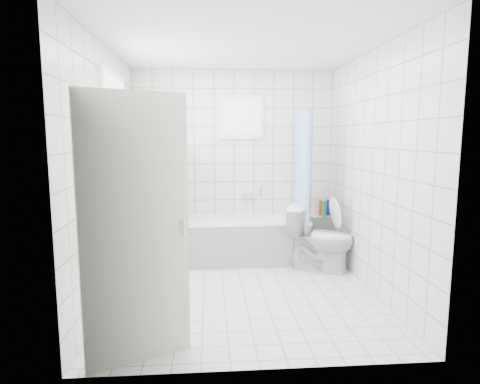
{
  "coord_description": "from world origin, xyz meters",
  "views": [
    {
      "loc": [
        -0.36,
        -4.19,
        1.68
      ],
      "look_at": [
        -0.01,
        0.35,
        1.05
      ],
      "focal_mm": 30.0,
      "sensor_mm": 36.0,
      "label": 1
    }
  ],
  "objects": [
    {
      "name": "ground",
      "position": [
        0.0,
        0.0,
        0.0
      ],
      "size": [
        3.0,
        3.0,
        0.0
      ],
      "primitive_type": "plane",
      "color": "white",
      "rests_on": "ground"
    },
    {
      "name": "ceiling",
      "position": [
        0.0,
        0.0,
        2.6
      ],
      "size": [
        3.0,
        3.0,
        0.0
      ],
      "primitive_type": "plane",
      "rotation": [
        3.14,
        0.0,
        0.0
      ],
      "color": "white",
      "rests_on": "ground"
    },
    {
      "name": "wall_back",
      "position": [
        0.0,
        1.5,
        1.3
      ],
      "size": [
        2.8,
        0.02,
        2.6
      ],
      "primitive_type": "cube",
      "color": "white",
      "rests_on": "ground"
    },
    {
      "name": "wall_front",
      "position": [
        0.0,
        -1.5,
        1.3
      ],
      "size": [
        2.8,
        0.02,
        2.6
      ],
      "primitive_type": "cube",
      "color": "white",
      "rests_on": "ground"
    },
    {
      "name": "wall_left",
      "position": [
        -1.4,
        0.0,
        1.3
      ],
      "size": [
        0.02,
        3.0,
        2.6
      ],
      "primitive_type": "cube",
      "color": "white",
      "rests_on": "ground"
    },
    {
      "name": "wall_right",
      "position": [
        1.4,
        0.0,
        1.3
      ],
      "size": [
        0.02,
        3.0,
        2.6
      ],
      "primitive_type": "cube",
      "color": "white",
      "rests_on": "ground"
    },
    {
      "name": "window_left",
      "position": [
        -1.35,
        0.3,
        1.6
      ],
      "size": [
        0.01,
        0.9,
        1.4
      ],
      "primitive_type": "cube",
      "color": "white",
      "rests_on": "wall_left"
    },
    {
      "name": "window_back",
      "position": [
        0.1,
        1.46,
        1.95
      ],
      "size": [
        0.5,
        0.01,
        0.5
      ],
      "primitive_type": "cube",
      "color": "white",
      "rests_on": "wall_back"
    },
    {
      "name": "window_sill",
      "position": [
        -1.31,
        0.3,
        0.86
      ],
      "size": [
        0.18,
        1.02,
        0.08
      ],
      "primitive_type": "cube",
      "color": "white",
      "rests_on": "wall_left"
    },
    {
      "name": "door",
      "position": [
        -0.89,
        -1.31,
        1.0
      ],
      "size": [
        0.74,
        0.38,
        2.0
      ],
      "primitive_type": "cube",
      "rotation": [
        0.0,
        0.0,
        -1.12
      ],
      "color": "silver",
      "rests_on": "ground"
    },
    {
      "name": "bathtub",
      "position": [
        0.1,
        1.12,
        0.29
      ],
      "size": [
        1.72,
        0.77,
        0.58
      ],
      "color": "white",
      "rests_on": "ground"
    },
    {
      "name": "partition_wall",
      "position": [
        -0.83,
        1.07,
        0.75
      ],
      "size": [
        0.15,
        0.85,
        1.5
      ],
      "primitive_type": "cube",
      "color": "white",
      "rests_on": "ground"
    },
    {
      "name": "tiled_ledge",
      "position": [
        1.29,
        1.38,
        0.28
      ],
      "size": [
        0.4,
        0.24,
        0.55
      ],
      "primitive_type": "cube",
      "color": "white",
      "rests_on": "ground"
    },
    {
      "name": "toilet",
      "position": [
        1.03,
        0.63,
        0.41
      ],
      "size": [
        0.91,
        0.72,
        0.82
      ],
      "primitive_type": "imported",
      "rotation": [
        0.0,
        0.0,
        1.19
      ],
      "color": "white",
      "rests_on": "ground"
    },
    {
      "name": "curtain_rod",
      "position": [
        0.9,
        1.1,
        2.0
      ],
      "size": [
        0.02,
        0.8,
        0.02
      ],
      "primitive_type": "cylinder",
      "rotation": [
        1.57,
        0.0,
        0.0
      ],
      "color": "silver",
      "rests_on": "wall_back"
    },
    {
      "name": "shower_curtain",
      "position": [
        0.9,
        0.97,
        1.1
      ],
      "size": [
        0.14,
        0.48,
        1.78
      ],
      "primitive_type": null,
      "color": "#5093ED",
      "rests_on": "curtain_rod"
    },
    {
      "name": "tub_faucet",
      "position": [
        0.2,
        1.46,
        0.85
      ],
      "size": [
        0.18,
        0.06,
        0.06
      ],
      "primitive_type": "cube",
      "color": "silver",
      "rests_on": "wall_back"
    },
    {
      "name": "sill_bottles",
      "position": [
        -1.3,
        0.26,
        1.02
      ],
      "size": [
        0.2,
        0.78,
        0.31
      ],
      "color": "silver",
      "rests_on": "window_sill"
    },
    {
      "name": "ledge_bottles",
      "position": [
        1.3,
        1.37,
        0.66
      ],
      "size": [
        0.17,
        0.18,
        0.23
      ],
      "color": "red",
      "rests_on": "tiled_ledge"
    }
  ]
}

